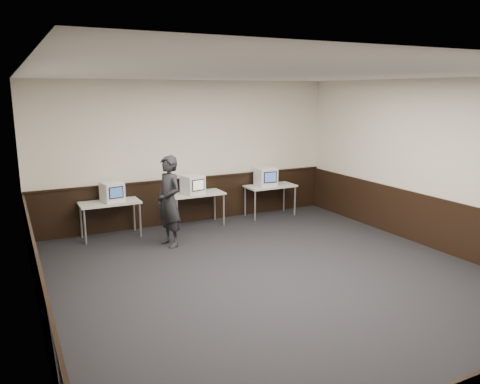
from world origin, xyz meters
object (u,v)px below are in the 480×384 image
desk_center (196,196)px  emac_right (266,177)px  desk_right (270,188)px  emac_left (112,192)px  emac_center (193,185)px  desk_left (110,205)px  person (169,201)px

desk_center → emac_right: size_ratio=2.41×
desk_right → emac_left: (-3.73, 0.01, 0.27)m
emac_right → emac_center: bearing=-175.4°
emac_left → emac_right: size_ratio=0.98×
desk_left → emac_center: size_ratio=2.35×
emac_center → person: size_ratio=0.29×
emac_center → emac_right: bearing=-10.5°
desk_right → emac_right: 0.32m
desk_left → person: person is taller
emac_left → desk_right: bearing=-10.6°
person → emac_right: bearing=96.9°
desk_right → emac_left: 3.74m
emac_center → emac_right: (1.88, 0.05, 0.01)m
emac_center → person: (-0.88, -1.01, -0.07)m
desk_right → emac_center: 2.02m
emac_left → desk_left: bearing=-178.1°
emac_left → emac_center: size_ratio=0.96×
desk_left → emac_center: emac_center is taller
desk_right → emac_right: bearing=176.7°
desk_right → desk_center: bearing=180.0°
desk_right → emac_left: emac_left is taller
emac_right → emac_left: bearing=-177.1°
emac_left → emac_center: 1.73m
desk_left → emac_left: (0.07, 0.01, 0.27)m
desk_left → emac_right: bearing=0.1°
desk_center → emac_left: emac_left is taller
desk_center → person: (-0.98, -1.05, 0.21)m
emac_left → person: bearing=-61.8°
emac_right → desk_right: bearing=-0.3°
desk_center → emac_right: 1.80m
desk_center → person: size_ratio=0.68×
emac_right → person: person is taller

